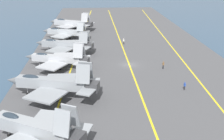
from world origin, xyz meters
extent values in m
plane|color=#334C66|center=(0.00, 0.00, 0.00)|extent=(2000.00, 2000.00, 0.00)
cube|color=#4C4C4F|center=(0.00, 0.00, 0.20)|extent=(194.16, 50.11, 0.40)
cube|color=yellow|center=(0.00, -13.78, 0.40)|extent=(174.54, 9.18, 0.01)
cube|color=yellow|center=(0.00, 0.00, 0.40)|extent=(174.75, 0.36, 0.01)
cube|color=yellow|center=(0.00, 13.78, 0.40)|extent=(174.52, 9.57, 0.01)
cube|color=#93999E|center=(-31.03, 16.94, 3.03)|extent=(6.92, 10.89, 1.90)
cube|color=#38383A|center=(-34.15, 10.98, 3.03)|extent=(2.78, 2.64, 1.61)
ellipsoid|color=#232D38|center=(-29.44, 19.98, 3.94)|extent=(2.20, 2.92, 1.04)
cube|color=#93999E|center=(-28.14, 14.99, 2.42)|extent=(6.03, 5.93, 0.28)
cube|color=#93999E|center=(-34.46, 12.53, 5.62)|extent=(1.87, 2.35, 3.23)
cube|color=#93999E|center=(-32.70, 11.60, 5.62)|extent=(1.87, 2.35, 3.23)
cube|color=#93999E|center=(-31.85, 10.30, 3.03)|extent=(3.32, 2.88, 0.20)
cylinder|color=#B2B2B7|center=(-29.09, 20.66, 1.24)|extent=(0.16, 0.16, 1.68)
cylinder|color=black|center=(-29.09, 20.66, 0.70)|extent=(0.47, 0.63, 0.60)
cylinder|color=#B2B2B7|center=(-30.38, 15.31, 1.24)|extent=(0.16, 0.16, 1.68)
cylinder|color=black|center=(-30.38, 15.31, 0.70)|extent=(0.47, 0.63, 0.60)
cube|color=gray|center=(-16.73, 16.27, 3.22)|extent=(5.05, 12.90, 1.85)
cone|color=#5B5E60|center=(-14.84, 23.49, 3.22)|extent=(2.32, 2.80, 1.76)
cube|color=#38383A|center=(-18.67, 8.88, 3.22)|extent=(2.59, 2.56, 1.57)
ellipsoid|color=#232D38|center=(-15.74, 20.05, 4.10)|extent=(1.78, 3.28, 1.02)
cube|color=gray|center=(-20.27, 16.75, 2.62)|extent=(7.26, 7.39, 0.28)
cube|color=gray|center=(-13.41, 14.95, 2.62)|extent=(5.31, 5.62, 0.28)
cube|color=gray|center=(-19.26, 10.47, 5.82)|extent=(1.59, 2.61, 3.30)
cube|color=gray|center=(-17.38, 9.97, 5.82)|extent=(1.59, 2.61, 3.30)
cube|color=gray|center=(-20.79, 9.97, 3.22)|extent=(3.56, 3.38, 0.20)
cube|color=gray|center=(-16.29, 8.79, 3.22)|extent=(2.99, 2.65, 0.20)
cylinder|color=#B2B2B7|center=(-15.52, 20.89, 1.35)|extent=(0.16, 0.16, 1.90)
cylinder|color=black|center=(-15.52, 20.89, 0.70)|extent=(0.37, 0.64, 0.60)
cylinder|color=#B2B2B7|center=(-18.31, 15.34, 1.35)|extent=(0.16, 0.16, 1.90)
cylinder|color=black|center=(-18.31, 15.34, 0.70)|extent=(0.37, 0.64, 0.60)
cylinder|color=#B2B2B7|center=(-15.81, 14.68, 1.35)|extent=(0.16, 0.16, 1.90)
cylinder|color=black|center=(-15.81, 14.68, 0.70)|extent=(0.37, 0.64, 0.60)
cube|color=#A8AAAF|center=(-1.22, 17.22, 2.83)|extent=(4.50, 11.53, 1.54)
cone|color=#5B5E60|center=(0.53, 23.69, 2.83)|extent=(1.98, 2.49, 1.46)
cube|color=#38383A|center=(-3.01, 10.60, 2.83)|extent=(2.20, 2.27, 1.31)
ellipsoid|color=#232D38|center=(-0.30, 20.61, 3.57)|extent=(1.55, 2.93, 0.85)
cube|color=#A8AAAF|center=(-4.61, 17.74, 2.33)|extent=(7.03, 6.92, 0.28)
cube|color=#A8AAAF|center=(1.97, 15.96, 2.33)|extent=(5.37, 5.09, 0.28)
cube|color=#A8AAAF|center=(-3.46, 12.02, 5.22)|extent=(1.51, 2.36, 3.18)
cube|color=#A8AAAF|center=(-1.90, 11.60, 5.22)|extent=(1.51, 2.36, 3.18)
cube|color=#A8AAAF|center=(-4.98, 11.62, 2.83)|extent=(3.46, 3.16, 0.20)
cube|color=#A8AAAF|center=(-0.79, 10.49, 2.83)|extent=(2.98, 2.42, 0.20)
cylinder|color=#B2B2B7|center=(-0.10, 21.36, 1.23)|extent=(0.16, 0.16, 1.66)
cylinder|color=black|center=(-0.10, 21.36, 0.70)|extent=(0.37, 0.64, 0.60)
cylinder|color=#B2B2B7|center=(-2.56, 16.38, 1.23)|extent=(0.16, 0.16, 1.66)
cylinder|color=black|center=(-2.56, 16.38, 0.70)|extent=(0.37, 0.64, 0.60)
cylinder|color=#B2B2B7|center=(-0.48, 15.81, 1.23)|extent=(0.16, 0.16, 1.66)
cylinder|color=black|center=(-0.48, 15.81, 0.70)|extent=(0.37, 0.64, 0.60)
cube|color=gray|center=(11.00, 16.60, 2.88)|extent=(4.95, 12.18, 1.70)
cone|color=#5B5E60|center=(12.93, 23.41, 2.88)|extent=(2.18, 2.66, 1.61)
cube|color=#38383A|center=(9.03, 9.63, 2.88)|extent=(2.42, 2.43, 1.44)
ellipsoid|color=#232D38|center=(12.01, 20.17, 3.69)|extent=(1.71, 3.10, 0.93)
cube|color=gray|center=(7.40, 17.20, 2.33)|extent=(7.44, 7.33, 0.28)
cube|color=gray|center=(14.38, 15.22, 2.33)|extent=(5.72, 5.44, 0.28)
cube|color=gray|center=(8.53, 11.14, 5.17)|extent=(1.49, 2.46, 2.85)
cube|color=gray|center=(10.25, 10.66, 5.17)|extent=(1.49, 2.46, 2.85)
cube|color=gray|center=(7.00, 10.72, 2.88)|extent=(3.52, 3.29, 0.20)
cube|color=gray|center=(11.33, 9.50, 2.88)|extent=(3.02, 2.58, 0.20)
cylinder|color=#B2B2B7|center=(12.23, 20.96, 1.22)|extent=(0.16, 0.16, 1.63)
cylinder|color=black|center=(12.23, 20.96, 0.70)|extent=(0.38, 0.64, 0.60)
cylinder|color=#B2B2B7|center=(9.52, 15.74, 1.22)|extent=(0.16, 0.16, 1.63)
cylinder|color=black|center=(9.52, 15.74, 0.70)|extent=(0.38, 0.64, 0.60)
cylinder|color=#B2B2B7|center=(11.81, 15.09, 1.22)|extent=(0.16, 0.16, 1.63)
cylinder|color=black|center=(11.81, 15.09, 0.70)|extent=(0.38, 0.64, 0.60)
cube|color=#9EA3A8|center=(26.04, 17.60, 2.82)|extent=(5.21, 11.51, 1.62)
cone|color=#5B5E60|center=(28.18, 23.99, 2.82)|extent=(2.15, 2.57, 1.54)
cube|color=#38383A|center=(23.86, 11.06, 2.82)|extent=(2.36, 2.37, 1.38)
ellipsoid|color=#232D38|center=(27.16, 20.95, 3.59)|extent=(1.74, 2.96, 0.89)
cube|color=#9EA3A8|center=(22.83, 18.26, 2.29)|extent=(6.82, 6.86, 0.28)
cube|color=#9EA3A8|center=(29.00, 16.20, 2.29)|extent=(5.26, 5.38, 0.28)
cube|color=#9EA3A8|center=(23.45, 12.52, 4.99)|extent=(1.50, 2.35, 2.69)
cube|color=#9EA3A8|center=(25.06, 11.98, 4.99)|extent=(1.50, 2.35, 2.69)
cube|color=#9EA3A8|center=(21.91, 12.21, 2.82)|extent=(3.51, 3.26, 0.20)
cube|color=#9EA3A8|center=(26.10, 10.81, 2.82)|extent=(3.09, 2.58, 0.20)
cylinder|color=#B2B2B7|center=(27.41, 21.69, 1.20)|extent=(0.16, 0.16, 1.61)
cylinder|color=black|center=(27.41, 21.69, 0.70)|extent=(0.40, 0.64, 0.60)
cylinder|color=#B2B2B7|center=(24.60, 16.85, 1.20)|extent=(0.16, 0.16, 1.61)
cylinder|color=black|center=(24.60, 16.85, 0.70)|extent=(0.40, 0.64, 0.60)
cylinder|color=#B2B2B7|center=(26.74, 16.13, 1.20)|extent=(0.16, 0.16, 1.61)
cylinder|color=black|center=(26.74, 16.13, 0.70)|extent=(0.40, 0.64, 0.60)
cube|color=#A8AAAF|center=(40.10, 16.76, 3.01)|extent=(7.02, 12.53, 1.84)
cone|color=#5B5E60|center=(43.21, 23.60, 3.01)|extent=(2.60, 2.95, 1.75)
cube|color=#38383A|center=(36.92, 9.77, 3.01)|extent=(2.79, 2.78, 1.57)
ellipsoid|color=#232D38|center=(41.72, 20.34, 3.89)|extent=(2.22, 3.28, 1.01)
cube|color=#A8AAAF|center=(36.72, 17.82, 2.42)|extent=(7.53, 7.59, 0.28)
cube|color=#A8AAAF|center=(43.11, 14.91, 2.42)|extent=(6.10, 6.43, 0.28)
cube|color=#A8AAAF|center=(36.62, 11.44, 5.50)|extent=(1.88, 2.62, 3.08)
cube|color=#A8AAAF|center=(38.38, 10.64, 5.50)|extent=(1.88, 2.62, 3.08)
cube|color=#A8AAAF|center=(35.02, 11.20, 3.01)|extent=(3.69, 3.60, 0.20)
cube|color=#A8AAAF|center=(39.25, 9.28, 3.01)|extent=(3.32, 3.07, 0.20)
cylinder|color=#B2B2B7|center=(42.09, 21.14, 1.25)|extent=(0.16, 0.16, 1.69)
cylinder|color=black|center=(42.09, 21.14, 0.70)|extent=(0.45, 0.64, 0.60)
cylinder|color=#B2B2B7|center=(38.38, 16.10, 1.25)|extent=(0.16, 0.16, 1.69)
cylinder|color=black|center=(38.38, 16.10, 0.70)|extent=(0.45, 0.64, 0.60)
cylinder|color=#B2B2B7|center=(40.73, 15.04, 1.25)|extent=(0.16, 0.16, 1.69)
cylinder|color=black|center=(40.73, 15.04, 0.70)|extent=(0.45, 0.64, 0.60)
cylinder|color=#232328|center=(-3.32, -7.49, 0.87)|extent=(0.24, 0.24, 0.94)
cube|color=brown|center=(-3.32, -7.49, 1.64)|extent=(0.30, 0.41, 0.60)
sphere|color=tan|center=(-3.32, -7.49, 2.07)|extent=(0.22, 0.22, 0.22)
sphere|color=brown|center=(-3.32, -7.49, 2.13)|extent=(0.24, 0.24, 0.24)
cylinder|color=#232328|center=(-15.18, -8.77, 0.81)|extent=(0.24, 0.24, 0.82)
cube|color=#284CB2|center=(-15.18, -8.77, 1.50)|extent=(0.43, 0.34, 0.56)
sphere|color=#9E7051|center=(-15.18, -8.77, 1.92)|extent=(0.22, 0.22, 0.22)
sphere|color=#284CB2|center=(-15.18, -8.77, 1.98)|extent=(0.24, 0.24, 0.24)
cylinder|color=#383328|center=(18.73, -0.65, 0.87)|extent=(0.24, 0.24, 0.94)
cube|color=white|center=(18.73, -0.65, 1.63)|extent=(0.30, 0.40, 0.60)
sphere|color=#9E7051|center=(18.73, -0.65, 2.06)|extent=(0.22, 0.22, 0.22)
sphere|color=white|center=(18.73, -0.65, 2.12)|extent=(0.24, 0.24, 0.24)
camera|label=1|loc=(-63.49, 8.63, 23.08)|focal=45.00mm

